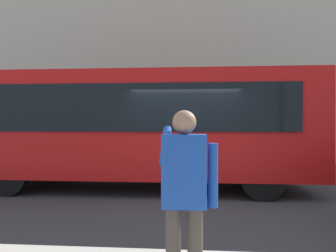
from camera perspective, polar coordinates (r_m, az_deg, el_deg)
ground_plane at (r=7.49m, az=3.31°, el=-12.92°), size 60.00×60.00×0.00m
building_facade_far at (r=14.71m, az=3.91°, el=17.24°), size 28.00×1.55×12.00m
red_bus at (r=8.17m, az=-5.57°, el=0.11°), size 9.05×2.54×3.08m
pedestrian_photographer at (r=2.83m, az=3.14°, el=-11.51°), size 0.53×0.52×1.70m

